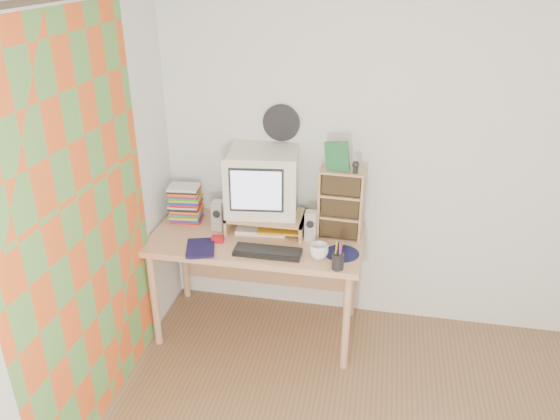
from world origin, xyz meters
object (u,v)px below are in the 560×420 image
at_px(mug, 319,251).
at_px(diary, 186,247).
at_px(cd_rack, 341,204).
at_px(crt_monitor, 262,182).
at_px(desk, 259,249).
at_px(dvd_stack, 185,201).
at_px(keyboard, 268,252).

relative_size(mug, diary, 0.54).
bearing_deg(cd_rack, crt_monitor, 178.97).
bearing_deg(desk, cd_rack, 5.42).
xyz_separation_m(dvd_stack, cd_rack, (1.08, -0.02, 0.09)).
height_order(cd_rack, diary, cd_rack).
xyz_separation_m(desk, diary, (-0.39, -0.33, 0.16)).
height_order(crt_monitor, diary, crt_monitor).
height_order(cd_rack, mug, cd_rack).
xyz_separation_m(cd_rack, diary, (-0.93, -0.38, -0.21)).
distance_m(desk, diary, 0.53).
bearing_deg(crt_monitor, keyboard, -80.05).
bearing_deg(cd_rack, desk, -171.76).
bearing_deg(mug, cd_rack, 72.54).
height_order(desk, mug, mug).
distance_m(cd_rack, mug, 0.38).
bearing_deg(mug, keyboard, -177.38).
distance_m(keyboard, dvd_stack, 0.76).
relative_size(crt_monitor, cd_rack, 0.95).
relative_size(crt_monitor, keyboard, 1.06).
distance_m(cd_rack, diary, 1.03).
relative_size(cd_rack, diary, 2.18).
distance_m(dvd_stack, mug, 1.04).
bearing_deg(keyboard, crt_monitor, 106.92).
height_order(crt_monitor, dvd_stack, crt_monitor).
bearing_deg(mug, desk, 149.28).
bearing_deg(keyboard, mug, 2.59).
distance_m(keyboard, diary, 0.52).
xyz_separation_m(desk, mug, (0.44, -0.26, 0.18)).
distance_m(desk, mug, 0.54).
relative_size(desk, diary, 6.49).
xyz_separation_m(cd_rack, mug, (-0.10, -0.31, -0.19)).
xyz_separation_m(crt_monitor, keyboard, (0.11, -0.36, -0.32)).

